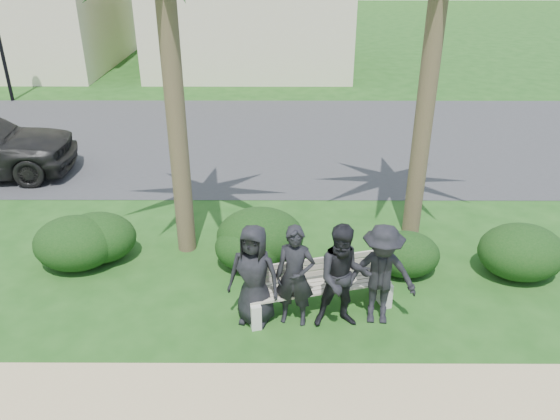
# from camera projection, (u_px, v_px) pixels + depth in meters

# --- Properties ---
(ground) EXTENTS (160.00, 160.00, 0.00)m
(ground) POSITION_uv_depth(u_px,v_px,m) (260.00, 316.00, 8.09)
(ground) COLOR #1A4714
(ground) RESTS_ON ground
(footpath) EXTENTS (30.00, 1.60, 0.01)m
(footpath) POSITION_uv_depth(u_px,v_px,m) (254.00, 410.00, 6.48)
(footpath) COLOR tan
(footpath) RESTS_ON ground
(asphalt_street) EXTENTS (160.00, 8.00, 0.01)m
(asphalt_street) POSITION_uv_depth(u_px,v_px,m) (270.00, 139.00, 15.25)
(asphalt_street) COLOR #2D2D30
(asphalt_street) RESTS_ON ground
(park_bench) EXTENTS (2.29, 1.04, 0.76)m
(park_bench) POSITION_uv_depth(u_px,v_px,m) (319.00, 290.00, 8.12)
(park_bench) COLOR gray
(park_bench) RESTS_ON ground
(man_a) EXTENTS (0.86, 0.68, 1.54)m
(man_a) POSITION_uv_depth(u_px,v_px,m) (254.00, 275.00, 7.69)
(man_a) COLOR black
(man_a) RESTS_ON ground
(man_b) EXTENTS (0.62, 0.47, 1.55)m
(man_b) POSITION_uv_depth(u_px,v_px,m) (295.00, 276.00, 7.66)
(man_b) COLOR black
(man_b) RESTS_ON ground
(man_c) EXTENTS (0.82, 0.65, 1.61)m
(man_c) POSITION_uv_depth(u_px,v_px,m) (343.00, 277.00, 7.58)
(man_c) COLOR black
(man_c) RESTS_ON ground
(man_d) EXTENTS (1.07, 0.68, 1.56)m
(man_d) POSITION_uv_depth(u_px,v_px,m) (381.00, 275.00, 7.67)
(man_d) COLOR black
(man_d) RESTS_ON ground
(hedge_a) EXTENTS (1.39, 1.15, 0.91)m
(hedge_a) POSITION_uv_depth(u_px,v_px,m) (75.00, 242.00, 9.18)
(hedge_a) COLOR black
(hedge_a) RESTS_ON ground
(hedge_b) EXTENTS (1.31, 1.08, 0.86)m
(hedge_b) POSITION_uv_depth(u_px,v_px,m) (98.00, 236.00, 9.40)
(hedge_b) COLOR black
(hedge_b) RESTS_ON ground
(hedge_c) EXTENTS (1.22, 1.00, 0.79)m
(hedge_c) POSITION_uv_depth(u_px,v_px,m) (251.00, 246.00, 9.17)
(hedge_c) COLOR black
(hedge_c) RESTS_ON ground
(hedge_d) EXTENTS (1.50, 1.24, 0.98)m
(hedge_d) POSITION_uv_depth(u_px,v_px,m) (260.00, 235.00, 9.32)
(hedge_d) COLOR black
(hedge_d) RESTS_ON ground
(hedge_e) EXTENTS (1.13, 0.93, 0.74)m
(hedge_e) POSITION_uv_depth(u_px,v_px,m) (406.00, 253.00, 9.02)
(hedge_e) COLOR black
(hedge_e) RESTS_ON ground
(hedge_f) EXTENTS (1.40, 1.16, 0.91)m
(hedge_f) POSITION_uv_depth(u_px,v_px,m) (522.00, 250.00, 8.92)
(hedge_f) COLOR black
(hedge_f) RESTS_ON ground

